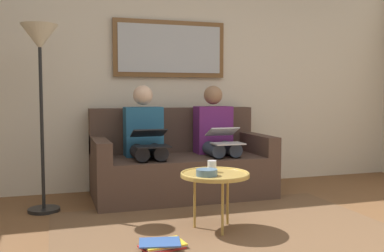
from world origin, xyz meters
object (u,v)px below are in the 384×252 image
person_right (145,138)px  magazine_stack (162,244)px  framed_mirror (170,49)px  laptop_silver (225,137)px  coffee_table (215,175)px  couch (180,165)px  person_left (216,136)px  cup (212,166)px  standing_lamp (40,58)px  laptop_black (150,139)px  bowl (207,172)px

person_right → magazine_stack: 1.54m
framed_mirror → laptop_silver: bearing=118.8°
coffee_table → framed_mirror: bearing=-92.4°
couch → person_left: size_ratio=1.58×
coffee_table → person_left: (-0.45, -1.15, 0.18)m
cup → magazine_stack: size_ratio=0.27×
couch → coffee_table: 1.22m
framed_mirror → coffee_table: bearing=87.6°
person_right → standing_lamp: size_ratio=0.69×
couch → magazine_stack: 1.61m
person_left → magazine_stack: size_ratio=3.38×
cup → laptop_silver: 0.97m
framed_mirror → person_left: size_ratio=1.11×
couch → framed_mirror: bearing=-90.0°
person_right → laptop_black: 0.23m
person_left → person_right: 0.76m
couch → person_right: (0.38, 0.07, 0.30)m
laptop_silver → magazine_stack: laptop_silver is taller
coffee_table → magazine_stack: 0.69m
cup → person_right: 1.13m
person_left → magazine_stack: person_left is taller
laptop_silver → framed_mirror: bearing=-61.2°
couch → bowl: size_ratio=11.19×
cup → bowl: bearing=56.3°
person_right → laptop_black: bearing=90.0°
cup → couch: bearing=-93.4°
cup → person_left: size_ratio=0.08×
framed_mirror → magazine_stack: 2.48m
framed_mirror → cup: size_ratio=14.02×
person_left → coffee_table: bearing=68.7°
magazine_stack → standing_lamp: size_ratio=0.20×
couch → magazine_stack: bearing=69.5°
framed_mirror → bowl: size_ratio=7.85×
coffee_table → magazine_stack: (0.49, 0.27, -0.40)m
cup → standing_lamp: size_ratio=0.05×
couch → laptop_silver: (-0.38, 0.30, 0.31)m
framed_mirror → magazine_stack: bearing=73.5°
cup → laptop_black: (0.31, -0.85, 0.14)m
coffee_table → standing_lamp: (1.28, -0.95, 0.94)m
cup → person_left: 1.18m
person_left → bowl: bearing=66.1°
coffee_table → standing_lamp: bearing=-36.6°
laptop_black → standing_lamp: size_ratio=0.23×
couch → cup: 1.16m
bowl → framed_mirror: bearing=-95.5°
laptop_silver → laptop_black: size_ratio=0.97×
standing_lamp → person_right: bearing=-168.4°
couch → laptop_black: size_ratio=4.80×
framed_mirror → laptop_silver: size_ratio=3.49×
couch → laptop_silver: 0.58m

